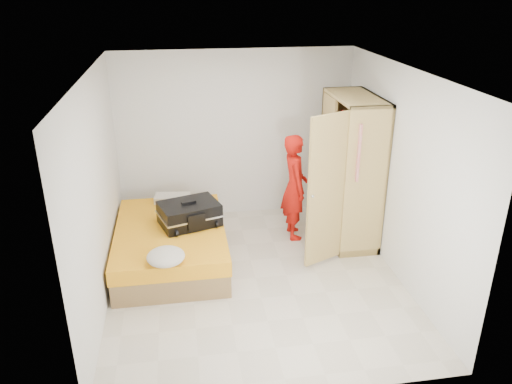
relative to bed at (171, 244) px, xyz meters
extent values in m
plane|color=beige|center=(1.05, -0.61, -0.25)|extent=(4.00, 4.00, 0.00)
plane|color=white|center=(1.05, -0.61, 2.35)|extent=(4.00, 4.00, 0.00)
cube|color=white|center=(1.05, 1.39, 1.05)|extent=(3.60, 0.02, 2.60)
cube|color=white|center=(1.05, -2.61, 1.05)|extent=(3.60, 0.02, 2.60)
cube|color=white|center=(-0.75, -0.61, 1.05)|extent=(0.02, 4.00, 2.60)
cube|color=white|center=(2.85, -0.61, 1.05)|extent=(0.02, 4.00, 2.60)
cube|color=olive|center=(0.00, 0.00, -0.10)|extent=(1.40, 2.00, 0.30)
cube|color=#F4A819|center=(0.00, 0.00, 0.15)|extent=(1.42, 2.02, 0.20)
cube|color=tan|center=(2.82, 0.29, 0.80)|extent=(0.04, 1.20, 2.10)
cube|color=tan|center=(2.55, -0.29, 0.80)|extent=(0.58, 0.04, 2.10)
cube|color=tan|center=(2.55, 0.87, 0.80)|extent=(0.58, 0.04, 2.10)
cube|color=tan|center=(2.55, 0.29, 1.83)|extent=(0.58, 1.20, 0.04)
cube|color=#A98C48|center=(2.55, 0.29, -0.20)|extent=(0.58, 1.20, 0.10)
cube|color=tan|center=(2.28, 0.59, 0.80)|extent=(0.04, 0.59, 2.00)
cube|color=tan|center=(1.99, -0.39, 0.80)|extent=(0.55, 0.28, 2.00)
cylinder|color=#B2B2B7|center=(2.55, 0.29, 1.67)|extent=(0.02, 1.10, 0.02)
imported|color=red|center=(1.79, 0.46, 0.52)|extent=(0.37, 0.57, 1.55)
cube|color=black|center=(0.27, 0.07, 0.40)|extent=(0.87, 0.73, 0.30)
cube|color=black|center=(0.27, 0.07, 0.56)|extent=(0.20, 0.11, 0.03)
ellipsoid|color=beige|center=(-0.04, -0.90, 0.33)|extent=(0.44, 0.44, 0.17)
cube|color=beige|center=(0.04, 0.85, 0.30)|extent=(0.54, 0.32, 0.09)
camera|label=1|loc=(0.20, -5.97, 3.27)|focal=35.00mm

